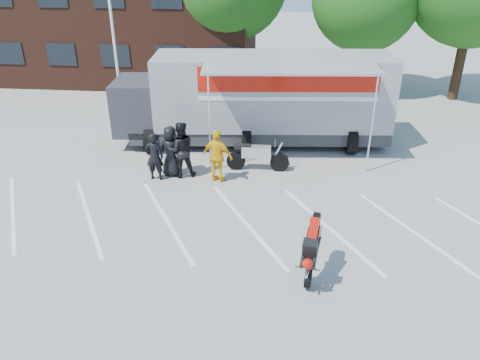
% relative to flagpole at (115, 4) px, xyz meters
% --- Properties ---
extents(ground, '(100.00, 100.00, 0.00)m').
position_rel_flagpole_xyz_m(ground, '(6.24, -10.00, -5.05)').
color(ground, gray).
rests_on(ground, ground).
extents(parking_bay_lines, '(18.09, 13.33, 0.01)m').
position_rel_flagpole_xyz_m(parking_bay_lines, '(6.24, -9.00, -5.05)').
color(parking_bay_lines, white).
rests_on(parking_bay_lines, ground).
extents(office_building, '(18.00, 8.00, 7.00)m').
position_rel_flagpole_xyz_m(office_building, '(-3.76, 8.00, -1.55)').
color(office_building, '#472317').
rests_on(office_building, ground).
extents(flagpole, '(1.61, 0.12, 8.00)m').
position_rel_flagpole_xyz_m(flagpole, '(0.00, 0.00, 0.00)').
color(flagpole, white).
rests_on(flagpole, ground).
extents(transporter_truck, '(11.60, 6.32, 3.56)m').
position_rel_flagpole_xyz_m(transporter_truck, '(6.40, -2.62, -5.05)').
color(transporter_truck, '#989CA1').
rests_on(transporter_truck, ground).
extents(parked_motorcycle, '(2.30, 0.80, 1.20)m').
position_rel_flagpole_xyz_m(parked_motorcycle, '(6.53, -5.31, -5.05)').
color(parked_motorcycle, '#BABBC0').
rests_on(parked_motorcycle, ground).
extents(stunt_bike_rider, '(0.98, 1.63, 1.80)m').
position_rel_flagpole_xyz_m(stunt_bike_rider, '(8.25, -11.09, -5.05)').
color(stunt_bike_rider, black).
rests_on(stunt_bike_rider, ground).
extents(spectator_leather_a, '(0.93, 0.65, 1.80)m').
position_rel_flagpole_xyz_m(spectator_leather_a, '(3.54, -5.99, -4.15)').
color(spectator_leather_a, black).
rests_on(spectator_leather_a, ground).
extents(spectator_leather_b, '(0.64, 0.44, 1.71)m').
position_rel_flagpole_xyz_m(spectator_leather_b, '(3.06, -6.37, -4.20)').
color(spectator_leather_b, black).
rests_on(spectator_leather_b, ground).
extents(spectator_leather_c, '(1.16, 1.02, 2.00)m').
position_rel_flagpole_xyz_m(spectator_leather_c, '(3.91, -6.04, -4.06)').
color(spectator_leather_c, black).
rests_on(spectator_leather_c, ground).
extents(spectator_hivis, '(1.18, 0.78, 1.86)m').
position_rel_flagpole_xyz_m(spectator_hivis, '(5.23, -6.32, -4.12)').
color(spectator_hivis, yellow).
rests_on(spectator_hivis, ground).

